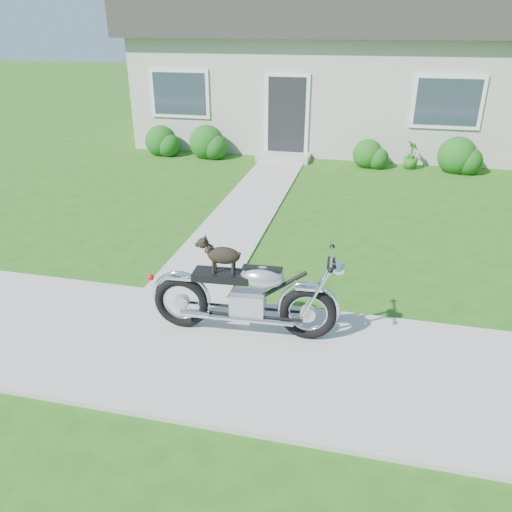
{
  "coord_description": "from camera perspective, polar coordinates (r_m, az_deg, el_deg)",
  "views": [
    {
      "loc": [
        0.82,
        -4.47,
        3.4
      ],
      "look_at": [
        -0.47,
        1.0,
        0.75
      ],
      "focal_mm": 35.0,
      "sensor_mm": 36.0,
      "label": 1
    }
  ],
  "objects": [
    {
      "name": "walkway",
      "position": [
        10.32,
        -0.52,
        6.1
      ],
      "size": [
        1.2,
        8.0,
        0.03
      ],
      "primitive_type": "cube",
      "color": "#9E9B93",
      "rests_on": "ground"
    },
    {
      "name": "motorcycle_with_dog",
      "position": [
        5.74,
        -1.08,
        -4.41
      ],
      "size": [
        2.22,
        0.6,
        1.18
      ],
      "rotation": [
        0.0,
        0.0,
        0.06
      ],
      "color": "black",
      "rests_on": "sidewalk"
    },
    {
      "name": "potted_plant_left",
      "position": [
        14.13,
        -6.02,
        12.54
      ],
      "size": [
        0.77,
        0.75,
        0.65
      ],
      "primitive_type": "imported",
      "rotation": [
        0.0,
        0.0,
        2.51
      ],
      "color": "#2E5C18",
      "rests_on": "ground"
    },
    {
      "name": "shrub_row",
      "position": [
        13.34,
        9.64,
        11.83
      ],
      "size": [
        10.67,
        0.94,
        0.94
      ],
      "color": "#1A5115",
      "rests_on": "ground"
    },
    {
      "name": "house",
      "position": [
        16.53,
        11.04,
        20.52
      ],
      "size": [
        12.6,
        7.03,
        4.5
      ],
      "color": "beige",
      "rests_on": "ground"
    },
    {
      "name": "sidewalk",
      "position": [
        5.66,
        2.32,
        -11.42
      ],
      "size": [
        24.0,
        2.2,
        0.04
      ],
      "primitive_type": "cube",
      "color": "#9E9B93",
      "rests_on": "ground"
    },
    {
      "name": "potted_plant_right",
      "position": [
        13.41,
        17.32,
        10.97
      ],
      "size": [
        0.46,
        0.46,
        0.69
      ],
      "primitive_type": "imported",
      "rotation": [
        0.0,
        0.0,
        1.38
      ],
      "color": "#286B1D",
      "rests_on": "ground"
    },
    {
      "name": "ground",
      "position": [
        5.67,
        2.32,
        -11.58
      ],
      "size": [
        80.0,
        80.0,
        0.0
      ],
      "primitive_type": "plane",
      "color": "#235114",
      "rests_on": "ground"
    }
  ]
}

